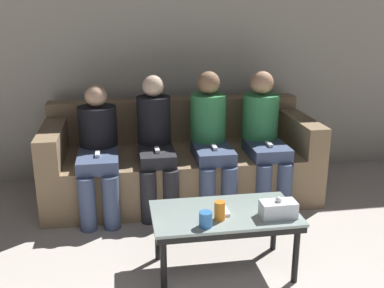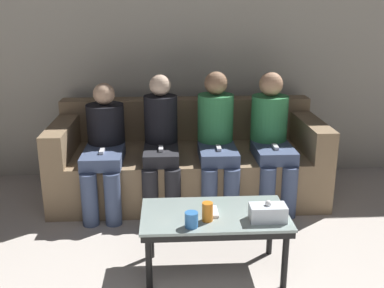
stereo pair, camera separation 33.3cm
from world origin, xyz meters
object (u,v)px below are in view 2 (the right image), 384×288
at_px(seated_person_left_end, 105,144).
at_px(seated_person_mid_left, 161,140).
at_px(game_remote, 215,212).
at_px(tissue_box, 268,213).
at_px(seated_person_mid_right, 217,136).
at_px(couch, 188,162).
at_px(cup_near_left, 191,220).
at_px(coffee_table, 214,220).
at_px(seated_person_right_end, 271,135).
at_px(cup_near_right, 207,212).

distance_m(seated_person_left_end, seated_person_mid_left, 0.47).
distance_m(game_remote, seated_person_mid_left, 1.14).
bearing_deg(seated_person_left_end, tissue_box, -46.35).
distance_m(seated_person_left_end, seated_person_mid_right, 0.94).
relative_size(couch, cup_near_left, 25.22).
bearing_deg(coffee_table, seated_person_right_end, 61.13).
bearing_deg(cup_near_right, seated_person_mid_left, 103.73).
bearing_deg(cup_near_right, seated_person_right_end, 61.13).
bearing_deg(tissue_box, coffee_table, 159.57).
bearing_deg(seated_person_mid_right, couch, 136.75).
distance_m(coffee_table, tissue_box, 0.35).
xyz_separation_m(couch, seated_person_left_end, (-0.71, -0.24, 0.26)).
relative_size(coffee_table, game_remote, 6.14).
height_order(seated_person_left_end, seated_person_mid_right, seated_person_mid_right).
bearing_deg(seated_person_mid_left, seated_person_mid_right, 0.92).
distance_m(couch, cup_near_left, 1.49).
height_order(couch, cup_near_left, couch).
relative_size(couch, seated_person_left_end, 2.24).
relative_size(couch, seated_person_mid_left, 2.10).
distance_m(tissue_box, seated_person_right_end, 1.25).
distance_m(coffee_table, seated_person_left_end, 1.35).
height_order(coffee_table, seated_person_right_end, seated_person_right_end).
bearing_deg(couch, seated_person_mid_right, -43.25).
bearing_deg(seated_person_left_end, seated_person_mid_left, 1.88).
height_order(tissue_box, seated_person_left_end, seated_person_left_end).
distance_m(tissue_box, seated_person_mid_left, 1.36).
xyz_separation_m(seated_person_left_end, seated_person_mid_left, (0.47, 0.02, 0.02)).
xyz_separation_m(tissue_box, seated_person_mid_right, (-0.18, 1.20, 0.13)).
height_order(cup_near_left, game_remote, cup_near_left).
xyz_separation_m(couch, cup_near_left, (-0.05, -1.48, 0.17)).
xyz_separation_m(cup_near_right, game_remote, (0.05, 0.10, -0.05)).
bearing_deg(couch, seated_person_left_end, -160.90).
xyz_separation_m(seated_person_left_end, seated_person_right_end, (1.41, 0.03, 0.04)).
bearing_deg(tissue_box, cup_near_right, 177.33).
xyz_separation_m(game_remote, seated_person_mid_right, (0.13, 1.09, 0.17)).
xyz_separation_m(game_remote, seated_person_left_end, (-0.81, 1.06, 0.13)).
bearing_deg(game_remote, seated_person_mid_right, 83.18).
xyz_separation_m(coffee_table, tissue_box, (0.31, -0.12, 0.10)).
relative_size(coffee_table, seated_person_left_end, 0.88).
bearing_deg(seated_person_mid_right, seated_person_right_end, 0.63).
distance_m(tissue_box, seated_person_mid_right, 1.22).
height_order(cup_near_left, seated_person_left_end, seated_person_left_end).
bearing_deg(cup_near_right, tissue_box, -2.67).
bearing_deg(tissue_box, seated_person_mid_right, 98.56).
distance_m(cup_near_left, game_remote, 0.23).
bearing_deg(cup_near_left, tissue_box, 6.95).
relative_size(seated_person_left_end, seated_person_mid_left, 0.94).
bearing_deg(seated_person_mid_right, coffee_table, -96.82).
distance_m(cup_near_left, seated_person_mid_left, 1.27).
height_order(couch, seated_person_left_end, seated_person_left_end).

